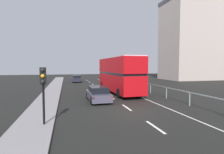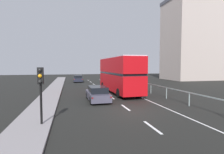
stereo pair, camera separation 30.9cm
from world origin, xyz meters
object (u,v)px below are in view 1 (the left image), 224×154
sedan_car_ahead (77,79)px  hatchback_car_near (98,94)px  double_decker_bus_red (119,74)px  traffic_signal_pole (43,82)px

sedan_car_ahead → hatchback_car_near: bearing=-85.4°
double_decker_bus_red → hatchback_car_near: (-3.36, -4.48, -1.65)m
double_decker_bus_red → traffic_signal_pole: 13.14m
traffic_signal_pole → double_decker_bus_red: bearing=55.6°
hatchback_car_near → sedan_car_ahead: size_ratio=1.04×
traffic_signal_pole → sedan_car_ahead: bearing=83.1°
traffic_signal_pole → sedan_car_ahead: traffic_signal_pole is taller
double_decker_bus_red → traffic_signal_pole: bearing=-126.5°
double_decker_bus_red → traffic_signal_pole: double_decker_bus_red is taller
hatchback_car_near → sedan_car_ahead: sedan_car_ahead is taller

